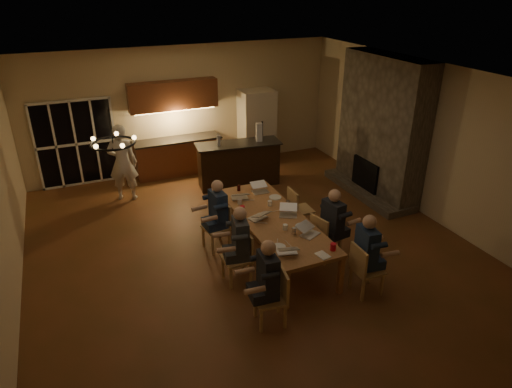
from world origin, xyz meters
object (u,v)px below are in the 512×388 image
object	(u,v)px
refrigerator	(257,127)
laptop_c	(257,213)
person_left_near	(268,282)
chandelier	(113,143)
chair_left_mid	(236,258)
chair_right_mid	(326,236)
person_right_near	(366,254)
can_cola	(239,188)
chair_right_near	(368,269)
person_left_far	(218,214)
chair_left_near	(270,298)
laptop_f	(260,187)
plate_left	(279,247)
plate_far	(275,197)
dining_table	(273,236)
laptop_e	(239,193)
mug_mid	(270,203)
can_silver	(294,231)
chair_left_far	(216,227)
plate_near	(302,226)
bar_blender	(259,132)
person_right_mid	(332,225)
standing_person	(123,163)
redcup_near	(333,247)
bar_bottle	(219,140)
person_left_mid	(241,244)
laptop_d	(288,210)
laptop_a	(287,246)
can_right	(288,204)
bar_island	(239,164)
mug_front	(285,227)
mug_back	(240,202)
chair_right_far	(301,209)

from	to	relation	value
refrigerator	laptop_c	distance (m)	4.71
person_left_near	chandelier	size ratio (longest dim) A/B	2.38
chair_left_mid	chair_right_mid	distance (m)	1.75
person_right_near	can_cola	world-z (taller)	person_right_near
chair_right_near	person_left_far	distance (m)	2.88
chair_left_near	laptop_f	xyz separation A→B (m)	(1.08, 2.78, 0.42)
plate_left	plate_far	bearing A→B (deg)	66.14
laptop_c	can_cola	world-z (taller)	laptop_c
dining_table	laptop_e	bearing A→B (deg)	104.27
mug_mid	chair_left_near	bearing A→B (deg)	-114.76
laptop_c	chair_left_mid	bearing A→B (deg)	23.59
chandelier	can_cola	world-z (taller)	chandelier
chair_right_mid	dining_table	bearing A→B (deg)	45.40
chair_left_mid	chair_right_mid	world-z (taller)	same
laptop_c	can_silver	distance (m)	0.83
chair_left_far	plate_near	world-z (taller)	chair_left_far
chair_right_mid	bar_blender	size ratio (longest dim) A/B	2.01
chair_left_far	bar_blender	world-z (taller)	bar_blender
mug_mid	plate_far	bearing A→B (deg)	47.94
person_left_near	person_right_mid	bearing A→B (deg)	126.17
chair_left_mid	bar_blender	distance (m)	4.26
standing_person	plate_near	bearing A→B (deg)	140.67
laptop_c	redcup_near	distance (m)	1.61
chair_right_near	redcup_near	bearing A→B (deg)	59.43
person_right_mid	bar_bottle	world-z (taller)	person_right_mid
plate_near	can_cola	bearing A→B (deg)	104.39
laptop_e	standing_person	bearing A→B (deg)	-41.87
person_left_mid	laptop_d	xyz separation A→B (m)	(1.13, 0.49, 0.17)
chair_left_far	plate_left	bearing A→B (deg)	8.23
dining_table	laptop_a	distance (m)	1.23
can_cola	can_right	xyz separation A→B (m)	(0.59, -1.03, 0.00)
standing_person	bar_blender	world-z (taller)	standing_person
dining_table	plate_left	world-z (taller)	plate_left
chair_left_mid	can_cola	size ratio (longest dim) A/B	7.42
bar_island	plate_far	world-z (taller)	bar_island
can_silver	bar_blender	xyz separation A→B (m)	(1.02, 3.78, 0.49)
bar_island	person_right_mid	bearing A→B (deg)	-77.91
chair_left_near	mug_front	size ratio (longest dim) A/B	8.90
laptop_a	can_silver	xyz separation A→B (m)	(0.36, 0.45, -0.05)
laptop_f	mug_mid	xyz separation A→B (m)	(-0.08, -0.62, -0.06)
can_cola	laptop_a	bearing A→B (deg)	-93.35
person_left_far	chandelier	distance (m)	3.03
mug_mid	chair_left_far	bearing A→B (deg)	171.86
chair_left_far	mug_back	xyz separation A→B (m)	(0.54, 0.15, 0.36)
chair_right_far	can_silver	bearing A→B (deg)	147.92
refrigerator	chair_right_far	distance (m)	3.91
laptop_e	mug_mid	size ratio (longest dim) A/B	3.20
chair_left_mid	can_right	bearing A→B (deg)	119.59
person_right_near	plate_far	size ratio (longest dim) A/B	5.67
bar_island	laptop_c	bearing A→B (deg)	-98.30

